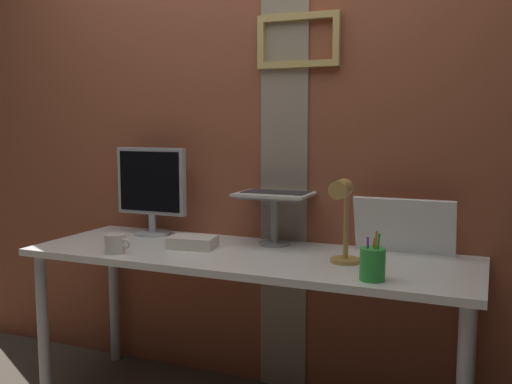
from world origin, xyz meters
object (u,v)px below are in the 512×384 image
(pen_cup, at_px, (372,264))
(coffee_mug, at_px, (115,244))
(whiteboard_panel, at_px, (404,226))
(desk_lamp, at_px, (343,212))
(monitor, at_px, (151,186))
(laptop, at_px, (280,182))

(pen_cup, relative_size, coffee_mug, 1.46)
(whiteboard_panel, height_order, coffee_mug, whiteboard_panel)
(whiteboard_panel, relative_size, coffee_mug, 3.44)
(desk_lamp, xyz_separation_m, coffee_mug, (-0.94, -0.16, -0.17))
(monitor, xyz_separation_m, desk_lamp, (1.03, -0.25, -0.03))
(desk_lamp, bearing_deg, pen_cup, -47.72)
(whiteboard_panel, xyz_separation_m, pen_cup, (-0.04, -0.46, -0.06))
(laptop, bearing_deg, whiteboard_panel, -3.21)
(monitor, bearing_deg, pen_cup, -19.47)
(laptop, bearing_deg, monitor, -173.71)
(desk_lamp, bearing_deg, laptop, 139.46)
(monitor, height_order, whiteboard_panel, monitor)
(desk_lamp, height_order, coffee_mug, desk_lamp)
(pen_cup, xyz_separation_m, coffee_mug, (-1.09, 0.00, -0.02))
(laptop, relative_size, pen_cup, 1.89)
(whiteboard_panel, bearing_deg, pen_cup, -94.83)
(pen_cup, bearing_deg, coffee_mug, 179.99)
(laptop, distance_m, whiteboard_panel, 0.59)
(whiteboard_panel, bearing_deg, laptop, 176.79)
(whiteboard_panel, bearing_deg, coffee_mug, -157.98)
(whiteboard_panel, distance_m, coffee_mug, 1.22)
(monitor, bearing_deg, whiteboard_panel, 1.88)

